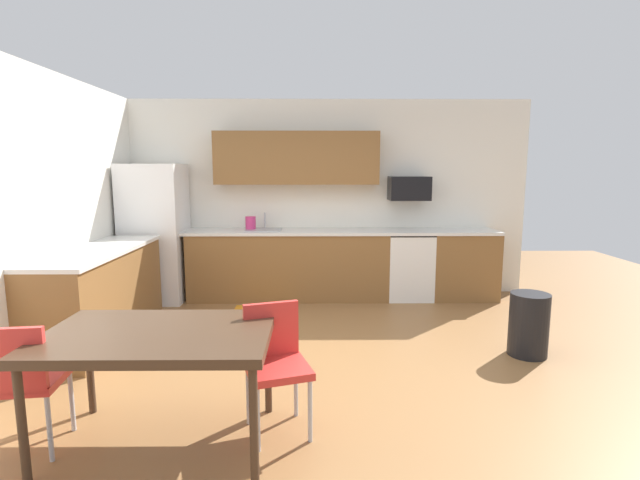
{
  "coord_description": "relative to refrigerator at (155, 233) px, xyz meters",
  "views": [
    {
      "loc": [
        -0.05,
        -3.95,
        1.75
      ],
      "look_at": [
        0.0,
        1.0,
        1.0
      ],
      "focal_mm": 26.2,
      "sensor_mm": 36.0,
      "label": 1
    }
  ],
  "objects": [
    {
      "name": "wall_left",
      "position": [
        -0.47,
        -2.22,
        0.44
      ],
      "size": [
        0.1,
        5.8,
        2.7
      ],
      "primitive_type": "cube",
      "color": "white",
      "rests_on": "ground"
    },
    {
      "name": "upper_cabinets_back",
      "position": [
        1.88,
        0.21,
        0.99
      ],
      "size": [
        2.2,
        0.34,
        0.7
      ],
      "primitive_type": "cube",
      "color": "brown"
    },
    {
      "name": "kettle",
      "position": [
        1.25,
        0.13,
        0.11
      ],
      "size": [
        0.14,
        0.14,
        0.2
      ],
      "primitive_type": "cylinder",
      "color": "#CC3372",
      "rests_on": "countertop_back"
    },
    {
      "name": "chair_near_table",
      "position": [
        1.86,
        -3.19,
        -0.41
      ],
      "size": [
        0.5,
        0.5,
        0.85
      ],
      "color": "red",
      "rests_on": "ground"
    },
    {
      "name": "refrigerator",
      "position": [
        0.0,
        0.0,
        0.0
      ],
      "size": [
        0.76,
        0.7,
        1.82
      ],
      "primitive_type": "cube",
      "color": "white",
      "rests_on": "ground"
    },
    {
      "name": "cabinet_run_back_right",
      "position": [
        4.14,
        0.08,
        -0.46
      ],
      "size": [
        0.88,
        0.6,
        0.9
      ],
      "primitive_type": "cube",
      "color": "brown",
      "rests_on": "ground"
    },
    {
      "name": "sink_faucet",
      "position": [
        1.43,
        0.26,
        0.13
      ],
      "size": [
        0.02,
        0.02,
        0.24
      ],
      "primitive_type": "cylinder",
      "color": "#B2B5BA",
      "rests_on": "countertop_back"
    },
    {
      "name": "dining_table",
      "position": [
        1.15,
        -3.37,
        -0.22
      ],
      "size": [
        1.4,
        0.9,
        0.75
      ],
      "color": "#422D1E",
      "rests_on": "ground"
    },
    {
      "name": "cabinet_run_back",
      "position": [
        1.77,
        0.08,
        -0.46
      ],
      "size": [
        2.67,
        0.6,
        0.9
      ],
      "primitive_type": "cube",
      "color": "brown",
      "rests_on": "ground"
    },
    {
      "name": "microwave",
      "position": [
        3.4,
        0.18,
        0.59
      ],
      "size": [
        0.54,
        0.36,
        0.32
      ],
      "primitive_type": "cube",
      "color": "black"
    },
    {
      "name": "chair_far_side",
      "position": [
        0.35,
        -3.48,
        -0.41
      ],
      "size": [
        0.44,
        0.44,
        0.85
      ],
      "color": "red",
      "rests_on": "ground"
    },
    {
      "name": "countertop_back",
      "position": [
        2.18,
        0.08,
        0.01
      ],
      "size": [
        4.8,
        0.64,
        0.04
      ],
      "primitive_type": "cube",
      "color": "silver",
      "rests_on": "cabinet_run_back"
    },
    {
      "name": "cabinet_run_left",
      "position": [
        -0.12,
        -1.42,
        -0.46
      ],
      "size": [
        0.6,
        2.0,
        0.9
      ],
      "primitive_type": "cube",
      "color": "brown",
      "rests_on": "ground"
    },
    {
      "name": "oven_range",
      "position": [
        3.4,
        0.08,
        -0.46
      ],
      "size": [
        0.6,
        0.6,
        0.91
      ],
      "color": "white",
      "rests_on": "ground"
    },
    {
      "name": "countertop_left",
      "position": [
        -0.12,
        -1.42,
        0.01
      ],
      "size": [
        0.64,
        2.0,
        0.04
      ],
      "primitive_type": "cube",
      "color": "silver",
      "rests_on": "cabinet_run_left"
    },
    {
      "name": "floor_mat",
      "position": [
        1.46,
        -0.57,
        -0.9
      ],
      "size": [
        0.7,
        0.5,
        0.01
      ],
      "primitive_type": "cube",
      "color": "orange",
      "rests_on": "ground"
    },
    {
      "name": "ground_plane",
      "position": [
        2.18,
        -2.22,
        -0.91
      ],
      "size": [
        12.0,
        12.0,
        0.0
      ],
      "primitive_type": "plane",
      "color": "olive"
    },
    {
      "name": "trash_bin",
      "position": [
        4.15,
        -1.95,
        -0.61
      ],
      "size": [
        0.36,
        0.36,
        0.6
      ],
      "primitive_type": "cylinder",
      "color": "black",
      "rests_on": "ground"
    },
    {
      "name": "sink_basin",
      "position": [
        1.43,
        0.08,
        -0.03
      ],
      "size": [
        0.48,
        0.4,
        0.14
      ],
      "primitive_type": "cube",
      "color": "#A5A8AD",
      "rests_on": "countertop_back"
    },
    {
      "name": "wall_back",
      "position": [
        2.18,
        0.43,
        0.44
      ],
      "size": [
        5.8,
        0.1,
        2.7
      ],
      "primitive_type": "cube",
      "color": "white",
      "rests_on": "ground"
    }
  ]
}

